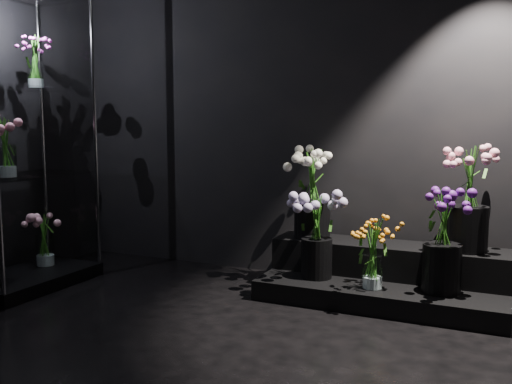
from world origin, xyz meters
The scene contains 12 objects.
floor centered at (0.00, 0.00, 0.00)m, with size 4.00×4.00×0.00m, color black.
wall_back centered at (0.00, 2.00, 1.40)m, with size 4.00×4.00×0.00m, color black.
display_riser centered at (0.86, 1.67, 0.15)m, with size 1.67×0.74×0.37m.
display_case centered at (-1.68, 0.83, 1.10)m, with size 0.60×1.00×2.20m.
bouquet_orange_bells centered at (0.84, 1.39, 0.39)m, with size 0.32×0.32×0.48m.
bouquet_lilac centered at (0.41, 1.49, 0.50)m, with size 0.37×0.37×0.61m.
bouquet_purple centered at (1.26, 1.49, 0.51)m, with size 0.38×0.38×0.68m.
bouquet_cream_roses centered at (0.28, 1.75, 0.74)m, with size 0.47×0.47×0.67m.
bouquet_pink_roses centered at (1.40, 1.76, 0.77)m, with size 0.44×0.44×0.73m.
bouquet_case_pink centered at (-1.63, 0.63, 1.09)m, with size 0.36×0.36×0.46m.
bouquet_case_magenta centered at (-1.68, 0.98, 1.70)m, with size 0.23×0.23×0.39m.
bouquet_case_base_pink centered at (-1.73, 1.05, 0.33)m, with size 0.39×0.39×0.44m.
Camera 1 is at (1.68, -2.31, 1.24)m, focal length 40.00 mm.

